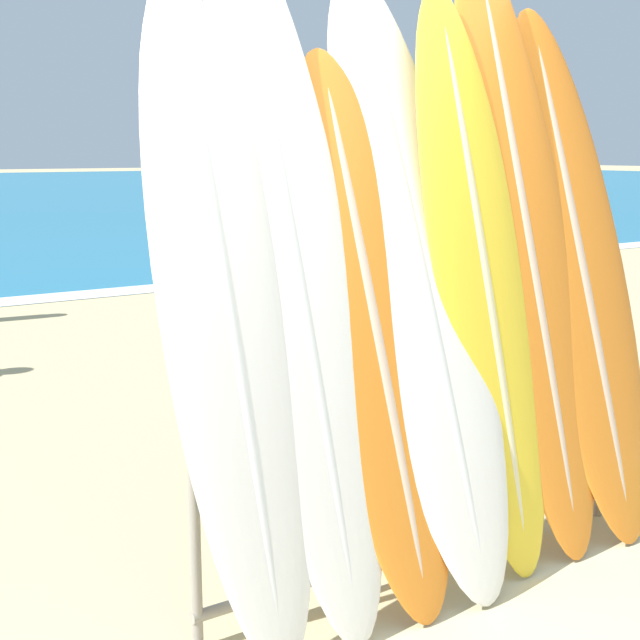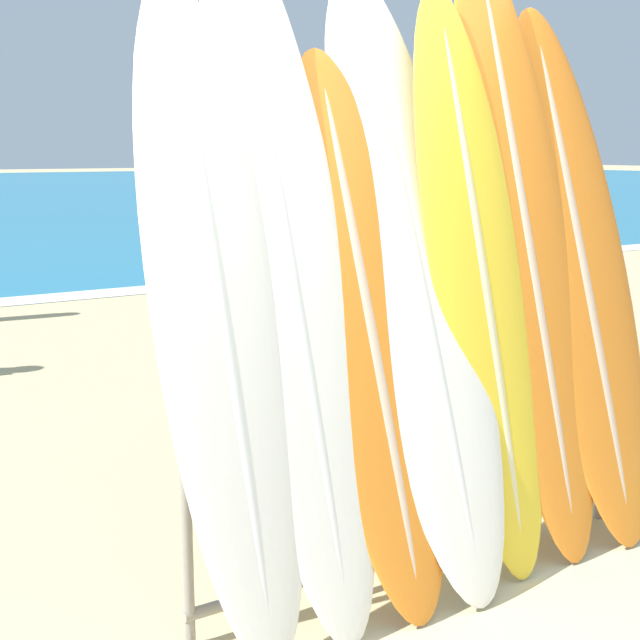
{
  "view_description": "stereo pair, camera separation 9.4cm",
  "coord_description": "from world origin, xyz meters",
  "px_view_note": "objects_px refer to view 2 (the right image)",
  "views": [
    {
      "loc": [
        -1.99,
        -1.86,
        1.69
      ],
      "look_at": [
        0.24,
        1.51,
        0.92
      ],
      "focal_mm": 50.0,
      "sensor_mm": 36.0,
      "label": 1
    },
    {
      "loc": [
        -1.91,
        -1.91,
        1.69
      ],
      "look_at": [
        0.24,
        1.51,
        0.92
      ],
      "focal_mm": 50.0,
      "sensor_mm": 36.0,
      "label": 2
    }
  ],
  "objects_px": {
    "surfboard_slot_1": "(288,267)",
    "surfboard_slot_2": "(367,327)",
    "surfboard_slot_6": "(580,271)",
    "surfboard_slot_4": "(479,278)",
    "person_far_left": "(252,228)",
    "surfboard_rack": "(427,459)",
    "surfboard_slot_0": "(219,311)",
    "surfboard_slot_5": "(525,244)",
    "surfboard_slot_3": "(414,274)",
    "person_near_water": "(369,270)"
  },
  "relations": [
    {
      "from": "surfboard_slot_1",
      "to": "surfboard_slot_0",
      "type": "bearing_deg",
      "value": -170.37
    },
    {
      "from": "surfboard_slot_4",
      "to": "person_far_left",
      "type": "bearing_deg",
      "value": 73.31
    },
    {
      "from": "surfboard_slot_5",
      "to": "surfboard_slot_6",
      "type": "distance_m",
      "value": 0.34
    },
    {
      "from": "surfboard_slot_0",
      "to": "surfboard_slot_6",
      "type": "height_order",
      "value": "surfboard_slot_6"
    },
    {
      "from": "surfboard_slot_0",
      "to": "person_far_left",
      "type": "xyz_separation_m",
      "value": [
        2.5,
        4.5,
        -0.17
      ]
    },
    {
      "from": "surfboard_slot_1",
      "to": "surfboard_slot_2",
      "type": "height_order",
      "value": "surfboard_slot_1"
    },
    {
      "from": "surfboard_slot_5",
      "to": "surfboard_slot_6",
      "type": "xyz_separation_m",
      "value": [
        0.31,
        -0.03,
        -0.14
      ]
    },
    {
      "from": "surfboard_slot_4",
      "to": "person_far_left",
      "type": "xyz_separation_m",
      "value": [
        1.35,
        4.5,
        -0.19
      ]
    },
    {
      "from": "surfboard_slot_3",
      "to": "person_far_left",
      "type": "height_order",
      "value": "surfboard_slot_3"
    },
    {
      "from": "surfboard_slot_3",
      "to": "person_near_water",
      "type": "xyz_separation_m",
      "value": [
        1.24,
        2.05,
        -0.31
      ]
    },
    {
      "from": "surfboard_slot_0",
      "to": "person_near_water",
      "type": "bearing_deg",
      "value": 44.89
    },
    {
      "from": "surfboard_slot_5",
      "to": "surfboard_slot_6",
      "type": "bearing_deg",
      "value": -5.62
    },
    {
      "from": "surfboard_slot_5",
      "to": "surfboard_rack",
      "type": "bearing_deg",
      "value": -170.61
    },
    {
      "from": "surfboard_slot_6",
      "to": "person_far_left",
      "type": "bearing_deg",
      "value": 80.59
    },
    {
      "from": "surfboard_slot_2",
      "to": "surfboard_slot_6",
      "type": "height_order",
      "value": "surfboard_slot_6"
    },
    {
      "from": "surfboard_slot_1",
      "to": "surfboard_slot_2",
      "type": "bearing_deg",
      "value": -14.18
    },
    {
      "from": "surfboard_rack",
      "to": "surfboard_slot_2",
      "type": "xyz_separation_m",
      "value": [
        -0.28,
        0.03,
        0.56
      ]
    },
    {
      "from": "surfboard_rack",
      "to": "surfboard_slot_0",
      "type": "xyz_separation_m",
      "value": [
        -0.87,
        0.06,
        0.67
      ]
    },
    {
      "from": "surfboard_slot_0",
      "to": "surfboard_slot_6",
      "type": "relative_size",
      "value": 0.99
    },
    {
      "from": "surfboard_slot_1",
      "to": "surfboard_slot_6",
      "type": "height_order",
      "value": "surfboard_slot_1"
    },
    {
      "from": "surfboard_slot_2",
      "to": "person_near_water",
      "type": "distance_m",
      "value": 2.6
    },
    {
      "from": "surfboard_slot_1",
      "to": "surfboard_slot_5",
      "type": "distance_m",
      "value": 1.15
    },
    {
      "from": "surfboard_slot_5",
      "to": "surfboard_slot_4",
      "type": "bearing_deg",
      "value": -171.33
    },
    {
      "from": "surfboard_rack",
      "to": "surfboard_slot_0",
      "type": "distance_m",
      "value": 1.1
    },
    {
      "from": "surfboard_slot_4",
      "to": "surfboard_slot_1",
      "type": "bearing_deg",
      "value": 176.35
    },
    {
      "from": "surfboard_rack",
      "to": "person_far_left",
      "type": "distance_m",
      "value": 4.86
    },
    {
      "from": "surfboard_slot_2",
      "to": "surfboard_slot_6",
      "type": "xyz_separation_m",
      "value": [
        1.17,
        0.03,
        0.12
      ]
    },
    {
      "from": "surfboard_slot_2",
      "to": "person_near_water",
      "type": "height_order",
      "value": "surfboard_slot_2"
    },
    {
      "from": "surfboard_slot_1",
      "to": "surfboard_slot_5",
      "type": "bearing_deg",
      "value": -0.51
    },
    {
      "from": "surfboard_slot_5",
      "to": "person_far_left",
      "type": "distance_m",
      "value": 4.59
    },
    {
      "from": "surfboard_slot_1",
      "to": "person_far_left",
      "type": "height_order",
      "value": "surfboard_slot_1"
    },
    {
      "from": "surfboard_slot_0",
      "to": "surfboard_slot_1",
      "type": "relative_size",
      "value": 0.9
    },
    {
      "from": "surfboard_slot_0",
      "to": "surfboard_slot_2",
      "type": "xyz_separation_m",
      "value": [
        0.59,
        -0.02,
        -0.12
      ]
    },
    {
      "from": "surfboard_slot_3",
      "to": "surfboard_slot_4",
      "type": "bearing_deg",
      "value": -8.49
    },
    {
      "from": "surfboard_slot_5",
      "to": "person_near_water",
      "type": "relative_size",
      "value": 1.56
    },
    {
      "from": "surfboard_slot_1",
      "to": "surfboard_slot_5",
      "type": "height_order",
      "value": "surfboard_slot_5"
    },
    {
      "from": "surfboard_slot_0",
      "to": "person_near_water",
      "type": "distance_m",
      "value": 2.97
    },
    {
      "from": "surfboard_slot_6",
      "to": "surfboard_rack",
      "type": "bearing_deg",
      "value": -175.85
    },
    {
      "from": "surfboard_slot_3",
      "to": "surfboard_slot_5",
      "type": "xyz_separation_m",
      "value": [
        0.59,
        0.0,
        0.08
      ]
    },
    {
      "from": "surfboard_slot_4",
      "to": "surfboard_slot_5",
      "type": "height_order",
      "value": "surfboard_slot_5"
    },
    {
      "from": "surfboard_slot_0",
      "to": "surfboard_slot_5",
      "type": "bearing_deg",
      "value": 1.58
    },
    {
      "from": "surfboard_slot_3",
      "to": "surfboard_slot_6",
      "type": "xyz_separation_m",
      "value": [
        0.9,
        -0.03,
        -0.05
      ]
    },
    {
      "from": "surfboard_slot_6",
      "to": "person_far_left",
      "type": "height_order",
      "value": "surfboard_slot_6"
    },
    {
      "from": "surfboard_slot_3",
      "to": "surfboard_rack",
      "type": "bearing_deg",
      "value": -84.35
    },
    {
      "from": "surfboard_rack",
      "to": "surfboard_slot_6",
      "type": "height_order",
      "value": "surfboard_slot_6"
    },
    {
      "from": "surfboard_rack",
      "to": "surfboard_slot_5",
      "type": "distance_m",
      "value": 1.0
    },
    {
      "from": "surfboard_slot_3",
      "to": "surfboard_slot_0",
      "type": "bearing_deg",
      "value": -177.36
    },
    {
      "from": "surfboard_rack",
      "to": "surfboard_slot_0",
      "type": "relative_size",
      "value": 0.91
    },
    {
      "from": "surfboard_slot_0",
      "to": "surfboard_slot_6",
      "type": "bearing_deg",
      "value": 0.3
    },
    {
      "from": "person_near_water",
      "to": "surfboard_slot_2",
      "type": "bearing_deg",
      "value": -18.07
    }
  ]
}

